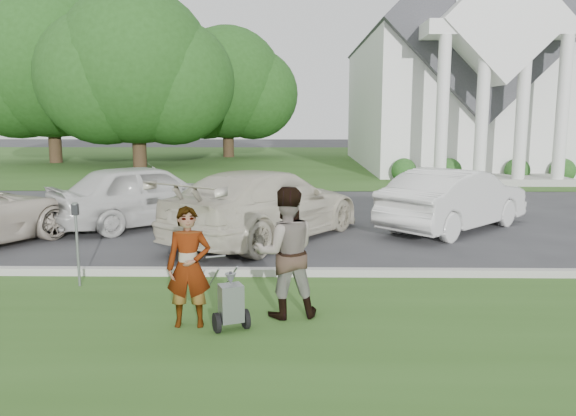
{
  "coord_description": "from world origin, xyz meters",
  "views": [
    {
      "loc": [
        0.72,
        -9.17,
        2.85
      ],
      "look_at": [
        0.59,
        0.0,
        1.34
      ],
      "focal_mm": 35.0,
      "sensor_mm": 36.0,
      "label": 1
    }
  ],
  "objects_px": {
    "person_left": "(189,268)",
    "car_c": "(266,205)",
    "tree_far": "(50,68)",
    "tree_back": "(227,88)",
    "tree_left": "(136,74)",
    "parking_meter_near": "(77,234)",
    "car_b": "(146,194)",
    "church": "(445,60)",
    "person_right": "(286,253)",
    "car_d": "(455,199)",
    "striping_cart": "(231,304)"
  },
  "relations": [
    {
      "from": "person_left",
      "to": "car_c",
      "type": "height_order",
      "value": "person_left"
    },
    {
      "from": "tree_far",
      "to": "tree_back",
      "type": "height_order",
      "value": "tree_far"
    },
    {
      "from": "tree_left",
      "to": "car_c",
      "type": "xyz_separation_m",
      "value": [
        8.04,
        -18.34,
        -4.3
      ]
    },
    {
      "from": "tree_back",
      "to": "parking_meter_near",
      "type": "xyz_separation_m",
      "value": [
        1.09,
        -30.1,
        -3.82
      ]
    },
    {
      "from": "tree_back",
      "to": "car_b",
      "type": "relative_size",
      "value": 1.99
    },
    {
      "from": "church",
      "to": "tree_far",
      "type": "xyz_separation_m",
      "value": [
        -23.01,
        1.87,
        -0.25
      ]
    },
    {
      "from": "tree_left",
      "to": "person_right",
      "type": "height_order",
      "value": "tree_left"
    },
    {
      "from": "parking_meter_near",
      "to": "car_c",
      "type": "xyz_separation_m",
      "value": [
        2.95,
        3.76,
        -0.09
      ]
    },
    {
      "from": "parking_meter_near",
      "to": "tree_far",
      "type": "bearing_deg",
      "value": 113.84
    },
    {
      "from": "person_left",
      "to": "tree_back",
      "type": "bearing_deg",
      "value": 92.29
    },
    {
      "from": "tree_far",
      "to": "car_b",
      "type": "height_order",
      "value": "tree_far"
    },
    {
      "from": "person_left",
      "to": "person_right",
      "type": "height_order",
      "value": "person_right"
    },
    {
      "from": "church",
      "to": "tree_left",
      "type": "distance_m",
      "value": 17.07
    },
    {
      "from": "car_d",
      "to": "person_left",
      "type": "bearing_deg",
      "value": 96.56
    },
    {
      "from": "person_right",
      "to": "car_d",
      "type": "xyz_separation_m",
      "value": [
        4.14,
        6.32,
        -0.16
      ]
    },
    {
      "from": "car_c",
      "to": "striping_cart",
      "type": "bearing_deg",
      "value": 122.32
    },
    {
      "from": "car_b",
      "to": "car_d",
      "type": "bearing_deg",
      "value": -132.88
    },
    {
      "from": "tree_left",
      "to": "tree_back",
      "type": "relative_size",
      "value": 1.11
    },
    {
      "from": "striping_cart",
      "to": "car_b",
      "type": "xyz_separation_m",
      "value": [
        -3.04,
        7.27,
        0.46
      ]
    },
    {
      "from": "tree_back",
      "to": "person_left",
      "type": "bearing_deg",
      "value": -84.1
    },
    {
      "from": "car_d",
      "to": "car_c",
      "type": "bearing_deg",
      "value": 59.85
    },
    {
      "from": "striping_cart",
      "to": "tree_back",
      "type": "bearing_deg",
      "value": 73.95
    },
    {
      "from": "tree_left",
      "to": "person_left",
      "type": "xyz_separation_m",
      "value": [
        7.29,
        -23.86,
        -4.29
      ]
    },
    {
      "from": "tree_back",
      "to": "church",
      "type": "bearing_deg",
      "value": -27.85
    },
    {
      "from": "tree_left",
      "to": "tree_far",
      "type": "distance_m",
      "value": 6.73
    },
    {
      "from": "person_left",
      "to": "car_d",
      "type": "bearing_deg",
      "value": 47.38
    },
    {
      "from": "tree_back",
      "to": "car_c",
      "type": "height_order",
      "value": "tree_back"
    },
    {
      "from": "tree_far",
      "to": "car_c",
      "type": "bearing_deg",
      "value": -56.66
    },
    {
      "from": "tree_left",
      "to": "car_d",
      "type": "bearing_deg",
      "value": -53.4
    },
    {
      "from": "striping_cart",
      "to": "car_c",
      "type": "distance_m",
      "value": 5.68
    },
    {
      "from": "tree_far",
      "to": "car_c",
      "type": "xyz_separation_m",
      "value": [
        14.04,
        -21.34,
        -4.88
      ]
    },
    {
      "from": "church",
      "to": "car_b",
      "type": "height_order",
      "value": "church"
    },
    {
      "from": "tree_left",
      "to": "tree_back",
      "type": "bearing_deg",
      "value": 63.43
    },
    {
      "from": "tree_far",
      "to": "car_c",
      "type": "relative_size",
      "value": 2.07
    },
    {
      "from": "tree_left",
      "to": "person_left",
      "type": "bearing_deg",
      "value": -73.01
    },
    {
      "from": "tree_back",
      "to": "parking_meter_near",
      "type": "relative_size",
      "value": 6.71
    },
    {
      "from": "tree_left",
      "to": "tree_back",
      "type": "height_order",
      "value": "tree_left"
    },
    {
      "from": "car_b",
      "to": "person_left",
      "type": "bearing_deg",
      "value": 159.19
    },
    {
      "from": "person_left",
      "to": "parking_meter_near",
      "type": "bearing_deg",
      "value": 137.65
    },
    {
      "from": "church",
      "to": "striping_cart",
      "type": "height_order",
      "value": "church"
    },
    {
      "from": "person_left",
      "to": "car_b",
      "type": "height_order",
      "value": "car_b"
    },
    {
      "from": "tree_back",
      "to": "tree_far",
      "type": "bearing_deg",
      "value": -153.44
    },
    {
      "from": "tree_back",
      "to": "car_c",
      "type": "xyz_separation_m",
      "value": [
        4.04,
        -26.34,
        -3.91
      ]
    },
    {
      "from": "tree_back",
      "to": "person_right",
      "type": "distance_m",
      "value": 32.02
    },
    {
      "from": "tree_far",
      "to": "person_right",
      "type": "relative_size",
      "value": 6.25
    },
    {
      "from": "striping_cart",
      "to": "car_d",
      "type": "distance_m",
      "value": 8.42
    },
    {
      "from": "tree_far",
      "to": "person_right",
      "type": "bearing_deg",
      "value": -61.13
    },
    {
      "from": "tree_left",
      "to": "car_d",
      "type": "distance_m",
      "value": 21.79
    },
    {
      "from": "church",
      "to": "striping_cart",
      "type": "distance_m",
      "value": 27.32
    },
    {
      "from": "car_c",
      "to": "tree_far",
      "type": "bearing_deg",
      "value": -22.62
    }
  ]
}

